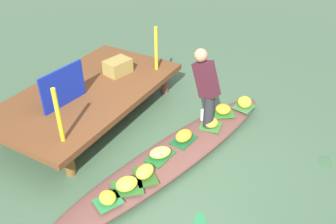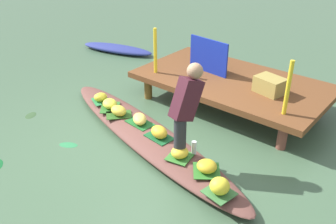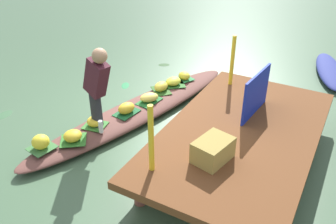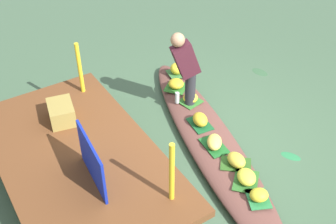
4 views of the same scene
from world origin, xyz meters
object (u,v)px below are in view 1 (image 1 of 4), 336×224
object	(u,v)px
banana_bunch_1	(145,172)
banana_bunch_6	(127,184)
banana_bunch_3	(108,197)
vendor_boat	(172,156)
banana_bunch_5	(184,136)
produce_crate	(118,67)
water_bottle	(202,115)
banana_bunch_0	(211,122)
banana_bunch_2	(160,152)
banana_bunch_7	(245,102)
banana_bunch_4	(223,109)
market_banner	(63,87)
vendor_person	(206,85)

from	to	relation	value
banana_bunch_1	banana_bunch_6	distance (m)	0.30
banana_bunch_3	banana_bunch_6	xyz separation A→B (m)	(0.30, -0.07, 0.00)
vendor_boat	banana_bunch_3	distance (m)	1.24
banana_bunch_5	produce_crate	size ratio (longest dim) A/B	0.64
vendor_boat	produce_crate	size ratio (longest dim) A/B	9.58
water_bottle	produce_crate	bearing A→B (deg)	84.18
banana_bunch_0	water_bottle	distance (m)	0.21
banana_bunch_2	banana_bunch_6	distance (m)	0.72
banana_bunch_0	banana_bunch_7	distance (m)	0.82
banana_bunch_7	produce_crate	xyz separation A→B (m)	(-0.50, 2.19, 0.33)
banana_bunch_2	banana_bunch_4	xyz separation A→B (m)	(1.44, -0.33, 0.00)
market_banner	produce_crate	distance (m)	1.24
banana_bunch_2	vendor_boat	bearing A→B (deg)	-22.46
banana_bunch_1	banana_bunch_6	bearing A→B (deg)	164.35
banana_bunch_3	produce_crate	distance (m)	2.76
banana_bunch_7	banana_bunch_6	bearing A→B (deg)	165.85
banana_bunch_0	banana_bunch_7	size ratio (longest dim) A/B	1.00
vendor_boat	banana_bunch_3	size ratio (longest dim) A/B	18.78
banana_bunch_5	water_bottle	distance (m)	0.61
banana_bunch_5	produce_crate	world-z (taller)	produce_crate
banana_bunch_6	banana_bunch_3	bearing A→B (deg)	167.68
banana_bunch_1	produce_crate	size ratio (longest dim) A/B	0.64
banana_bunch_5	market_banner	world-z (taller)	market_banner
vendor_boat	banana_bunch_5	distance (m)	0.34
banana_bunch_3	market_banner	world-z (taller)	market_banner
banana_bunch_0	banana_bunch_5	distance (m)	0.55
vendor_boat	banana_bunch_4	size ratio (longest dim) A/B	16.83
banana_bunch_4	banana_bunch_7	bearing A→B (deg)	-35.58
water_bottle	banana_bunch_7	bearing A→B (deg)	-33.31
vendor_boat	produce_crate	distance (m)	2.08
banana_bunch_7	vendor_person	world-z (taller)	vendor_person
banana_bunch_6	vendor_person	world-z (taller)	vendor_person
banana_bunch_2	banana_bunch_3	world-z (taller)	same
banana_bunch_6	produce_crate	bearing A→B (deg)	38.19
banana_bunch_6	banana_bunch_7	bearing A→B (deg)	-14.15
water_bottle	vendor_person	bearing A→B (deg)	-144.44
banana_bunch_0	banana_bunch_2	size ratio (longest dim) A/B	0.75
banana_bunch_6	banana_bunch_7	distance (m)	2.57
water_bottle	banana_bunch_2	bearing A→B (deg)	173.61
banana_bunch_0	banana_bunch_7	xyz separation A→B (m)	(0.77, -0.27, 0.03)
banana_bunch_3	banana_bunch_6	world-z (taller)	same
vendor_boat	banana_bunch_0	size ratio (longest dim) A/B	18.44
banana_bunch_3	banana_bunch_5	xyz separation A→B (m)	(1.50, -0.23, 0.01)
banana_bunch_4	banana_bunch_7	size ratio (longest dim) A/B	1.10
banana_bunch_3	banana_bunch_6	distance (m)	0.30
vendor_boat	market_banner	distance (m)	1.93
banana_bunch_0	banana_bunch_1	bearing A→B (deg)	168.84
banana_bunch_6	vendor_person	distance (m)	1.84
banana_bunch_5	banana_bunch_0	bearing A→B (deg)	-20.55
banana_bunch_0	produce_crate	world-z (taller)	produce_crate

